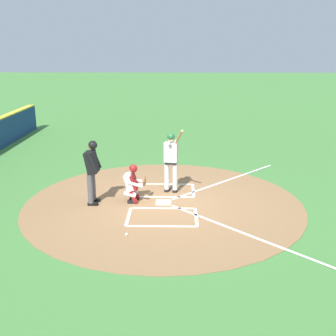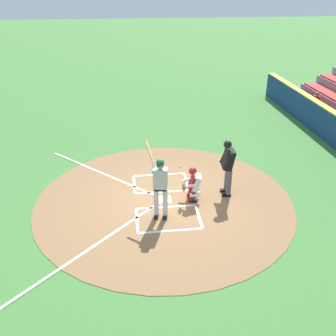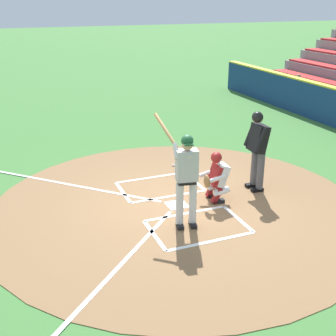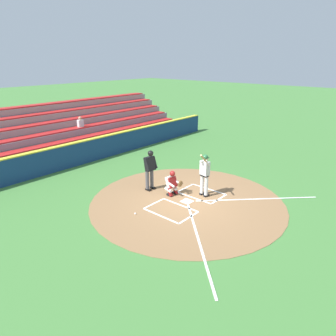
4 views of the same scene
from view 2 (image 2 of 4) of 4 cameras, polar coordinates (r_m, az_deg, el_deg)
ground_plane at (r=11.70m, az=-0.60°, el=-4.89°), size 120.00×120.00×0.00m
dirt_circle at (r=11.69m, az=-0.60°, el=-4.86°), size 8.00×8.00×0.01m
home_plate_and_chalk at (r=11.64m, az=-4.93°, el=-5.08°), size 7.93×4.91×0.01m
batter at (r=10.33m, az=-1.22°, el=-2.46°), size 1.03×0.58×2.13m
catcher at (r=11.43m, az=3.85°, el=-2.35°), size 0.59×0.64×1.13m
plate_umpire at (r=11.62m, az=9.21°, el=0.59°), size 0.59×0.43×1.86m
baseball at (r=13.66m, az=1.82°, el=0.28°), size 0.07×0.07×0.07m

